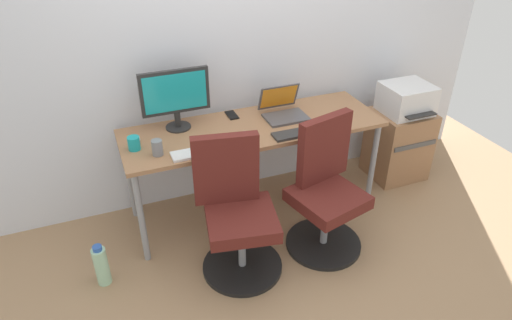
% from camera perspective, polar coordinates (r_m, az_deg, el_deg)
% --- Properties ---
extents(ground_plane, '(5.28, 5.28, 0.00)m').
position_cam_1_polar(ground_plane, '(3.69, -0.29, -6.03)').
color(ground_plane, '#9E7A56').
extents(back_wall, '(4.40, 0.04, 2.60)m').
position_cam_1_polar(back_wall, '(3.43, -2.81, 15.40)').
color(back_wall, silver).
rests_on(back_wall, ground).
extents(desk, '(1.89, 0.62, 0.75)m').
position_cam_1_polar(desk, '(3.32, -0.32, 3.29)').
color(desk, '#996B47').
rests_on(desk, ground).
extents(office_chair_left, '(0.54, 0.54, 0.94)m').
position_cam_1_polar(office_chair_left, '(2.96, -2.47, -6.73)').
color(office_chair_left, black).
rests_on(office_chair_left, ground).
extents(office_chair_right, '(0.54, 0.54, 0.94)m').
position_cam_1_polar(office_chair_right, '(3.18, 8.67, -4.00)').
color(office_chair_right, black).
rests_on(office_chair_right, ground).
extents(side_cabinet, '(0.46, 0.42, 0.61)m').
position_cam_1_polar(side_cabinet, '(4.14, 17.35, 1.94)').
color(side_cabinet, '#996B47').
rests_on(side_cabinet, ground).
extents(printer, '(0.38, 0.40, 0.24)m').
position_cam_1_polar(printer, '(3.95, 18.33, 7.28)').
color(printer, silver).
rests_on(printer, side_cabinet).
extents(water_bottle_on_floor, '(0.09, 0.09, 0.31)m').
position_cam_1_polar(water_bottle_on_floor, '(3.16, -18.78, -12.39)').
color(water_bottle_on_floor, '#A5D8B2').
rests_on(water_bottle_on_floor, ground).
extents(desktop_monitor, '(0.48, 0.18, 0.43)m').
position_cam_1_polar(desktop_monitor, '(3.20, -10.08, 7.96)').
color(desktop_monitor, '#262626').
rests_on(desktop_monitor, desk).
extents(open_laptop, '(0.31, 0.30, 0.22)m').
position_cam_1_polar(open_laptop, '(3.43, 3.39, 6.41)').
color(open_laptop, '#4C4C51').
rests_on(open_laptop, desk).
extents(keyboard_by_monitor, '(0.34, 0.12, 0.02)m').
position_cam_1_polar(keyboard_by_monitor, '(2.97, -7.32, 0.95)').
color(keyboard_by_monitor, silver).
rests_on(keyboard_by_monitor, desk).
extents(keyboard_by_laptop, '(0.34, 0.12, 0.02)m').
position_cam_1_polar(keyboard_by_laptop, '(3.18, 5.09, 3.34)').
color(keyboard_by_laptop, '#2D2D2D').
rests_on(keyboard_by_laptop, desk).
extents(mouse_by_monitor, '(0.06, 0.10, 0.03)m').
position_cam_1_polar(mouse_by_monitor, '(3.14, -1.28, 3.21)').
color(mouse_by_monitor, '#B7B7B7').
rests_on(mouse_by_monitor, desk).
extents(mouse_by_laptop, '(0.06, 0.10, 0.03)m').
position_cam_1_polar(mouse_by_laptop, '(3.19, -14.79, 2.58)').
color(mouse_by_laptop, silver).
rests_on(mouse_by_laptop, desk).
extents(coffee_mug, '(0.08, 0.08, 0.09)m').
position_cam_1_polar(coffee_mug, '(3.08, -15.04, 2.04)').
color(coffee_mug, teal).
rests_on(coffee_mug, desk).
extents(pen_cup, '(0.07, 0.07, 0.10)m').
position_cam_1_polar(pen_cup, '(2.98, -12.26, 1.52)').
color(pen_cup, slate).
rests_on(pen_cup, desk).
extents(phone_near_laptop, '(0.07, 0.14, 0.01)m').
position_cam_1_polar(phone_near_laptop, '(3.44, -3.05, 5.64)').
color(phone_near_laptop, black).
rests_on(phone_near_laptop, desk).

